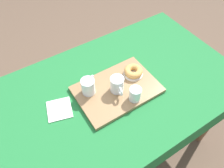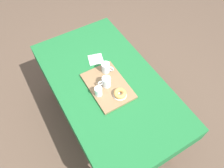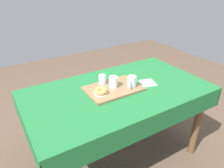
# 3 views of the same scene
# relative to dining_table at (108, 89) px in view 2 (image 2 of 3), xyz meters

# --- Properties ---
(ground_plane) EXTENTS (6.00, 6.00, 0.00)m
(ground_plane) POSITION_rel_dining_table_xyz_m (0.00, 0.00, -0.64)
(ground_plane) COLOR brown
(dining_table) EXTENTS (1.50, 0.85, 0.74)m
(dining_table) POSITION_rel_dining_table_xyz_m (0.00, 0.00, 0.00)
(dining_table) COLOR #1E6B33
(dining_table) RESTS_ON ground
(serving_tray) EXTENTS (0.44, 0.30, 0.02)m
(serving_tray) POSITION_rel_dining_table_xyz_m (-0.04, 0.02, 0.11)
(serving_tray) COLOR olive
(serving_tray) RESTS_ON dining_table
(tea_mug_left) EXTENTS (0.10, 0.09, 0.09)m
(tea_mug_left) POSITION_rel_dining_table_xyz_m (0.10, -0.04, 0.17)
(tea_mug_left) COLOR white
(tea_mug_left) RESTS_ON serving_tray
(tea_mug_right) EXTENTS (0.07, 0.11, 0.09)m
(tea_mug_right) POSITION_rel_dining_table_xyz_m (-0.03, 0.03, 0.17)
(tea_mug_right) COLOR white
(tea_mug_right) RESTS_ON serving_tray
(water_glass_near) EXTENTS (0.06, 0.06, 0.08)m
(water_glass_near) POSITION_rel_dining_table_xyz_m (-0.08, 0.12, 0.16)
(water_glass_near) COLOR white
(water_glass_near) RESTS_ON serving_tray
(donut_plate_left) EXTENTS (0.11, 0.11, 0.01)m
(donut_plate_left) POSITION_rel_dining_table_xyz_m (-0.17, -0.02, 0.13)
(donut_plate_left) COLOR white
(donut_plate_left) RESTS_ON serving_tray
(sugar_donut_left) EXTENTS (0.10, 0.10, 0.04)m
(sugar_donut_left) POSITION_rel_dining_table_xyz_m (-0.17, -0.02, 0.15)
(sugar_donut_left) COLOR tan
(sugar_donut_left) RESTS_ON donut_plate_left
(paper_napkin) EXTENTS (0.15, 0.16, 0.01)m
(paper_napkin) POSITION_rel_dining_table_xyz_m (0.28, -0.04, 0.11)
(paper_napkin) COLOR white
(paper_napkin) RESTS_ON dining_table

